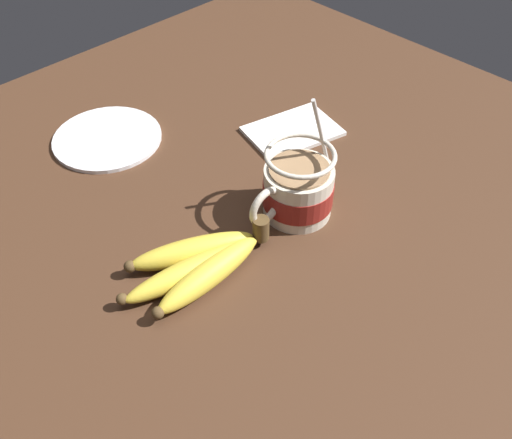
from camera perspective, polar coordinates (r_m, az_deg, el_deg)
table at (r=71.81cm, az=0.58°, el=-2.17°), size 108.53×108.53×3.93cm
coffee_mug at (r=70.48cm, az=4.17°, el=3.03°), size 14.62×8.83×15.89cm
banana_bunch at (r=64.99cm, az=-5.78°, el=-4.37°), size 18.99×10.27×4.01cm
napkin at (r=85.84cm, az=3.67°, el=8.81°), size 14.95×12.09×0.60cm
small_plate at (r=87.01cm, az=-14.64°, el=7.87°), size 15.77×15.77×0.60cm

